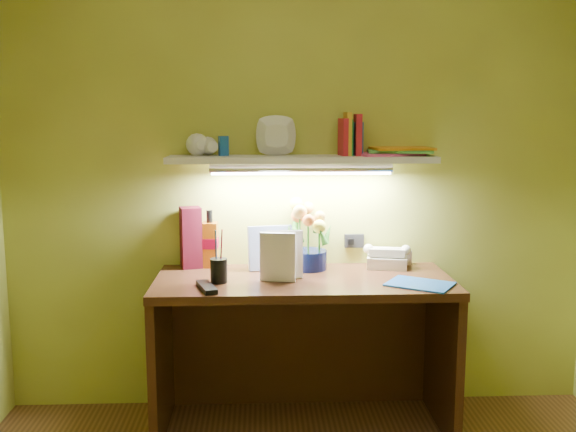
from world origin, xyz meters
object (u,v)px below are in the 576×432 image
at_px(desk_clock, 404,257).
at_px(desk, 303,354).
at_px(whisky_bottle, 210,239).
at_px(telephone, 387,256).
at_px(flower_bouquet, 308,236).

bearing_deg(desk_clock, desk, -156.77).
relative_size(desk_clock, whisky_bottle, 0.26).
relative_size(desk, whisky_bottle, 4.82).
bearing_deg(whisky_bottle, desk, -28.12).
relative_size(telephone, whisky_bottle, 0.67).
xyz_separation_m(flower_bouquet, desk_clock, (0.50, 0.07, -0.13)).
xyz_separation_m(desk_clock, whisky_bottle, (-0.99, -0.01, 0.11)).
relative_size(flower_bouquet, telephone, 1.69).
bearing_deg(desk_clock, telephone, -151.09).
height_order(telephone, whisky_bottle, whisky_bottle).
bearing_deg(whisky_bottle, desk_clock, 0.44).
xyz_separation_m(telephone, whisky_bottle, (-0.89, 0.05, 0.09)).
xyz_separation_m(flower_bouquet, telephone, (0.40, 0.01, -0.11)).
distance_m(desk, whisky_bottle, 0.73).
height_order(desk, desk_clock, desk_clock).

